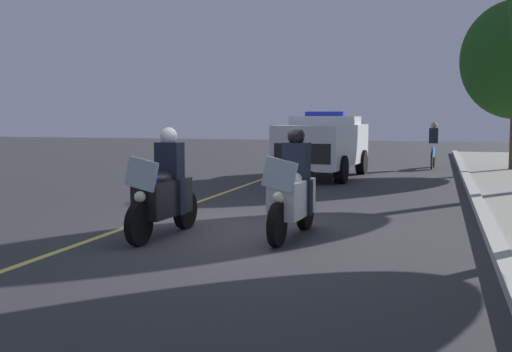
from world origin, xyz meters
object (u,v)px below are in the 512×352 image
police_motorcycle_lead_left (164,193)px  cyclist_background (433,145)px  police_motorcycle_lead_right (293,193)px  police_suv (324,143)px

police_motorcycle_lead_left → cyclist_background: police_motorcycle_lead_left is taller
cyclist_background → police_motorcycle_lead_right: bearing=-8.0°
police_motorcycle_lead_right → police_suv: (-9.69, -1.25, 0.37)m
police_motorcycle_lead_right → cyclist_background: size_ratio=1.22×
police_motorcycle_lead_right → cyclist_background: police_motorcycle_lead_right is taller
police_motorcycle_lead_left → police_motorcycle_lead_right: (-0.51, 1.96, 0.00)m
police_motorcycle_lead_left → police_suv: (-10.20, 0.71, 0.37)m
police_motorcycle_lead_left → police_suv: police_suv is taller
police_suv → cyclist_background: size_ratio=2.85×
police_suv → cyclist_background: 5.54m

